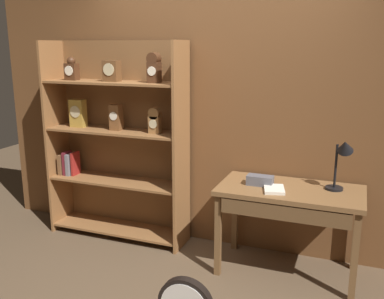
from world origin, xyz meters
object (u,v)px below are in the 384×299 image
at_px(bookshelf, 116,141).
at_px(workbench, 289,200).
at_px(toolbox_small, 260,180).
at_px(open_repair_manual, 274,189).
at_px(desk_lamp, 342,156).

bearing_deg(bookshelf, workbench, -6.18).
xyz_separation_m(bookshelf, toolbox_small, (1.49, -0.17, -0.18)).
xyz_separation_m(workbench, open_repair_manual, (-0.12, -0.09, 0.11)).
bearing_deg(workbench, open_repair_manual, -143.14).
bearing_deg(bookshelf, desk_lamp, -2.72).
bearing_deg(desk_lamp, bookshelf, 177.28).
height_order(bookshelf, open_repair_manual, bookshelf).
xyz_separation_m(bookshelf, open_repair_manual, (1.63, -0.28, -0.21)).
bearing_deg(desk_lamp, workbench, -166.94).
relative_size(toolbox_small, open_repair_manual, 1.00).
xyz_separation_m(workbench, desk_lamp, (0.38, 0.09, 0.39)).
bearing_deg(workbench, desk_lamp, 13.06).
distance_m(bookshelf, workbench, 1.79).
distance_m(desk_lamp, open_repair_manual, 0.60).
distance_m(bookshelf, desk_lamp, 2.13).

